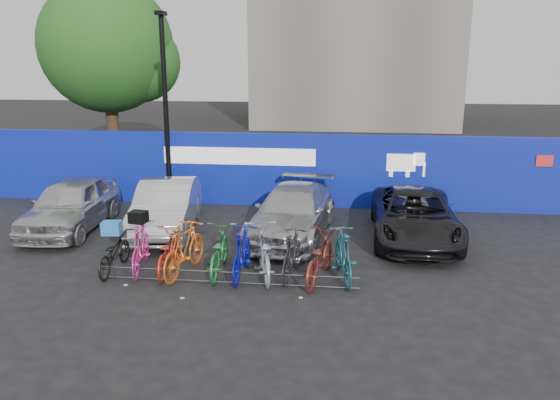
% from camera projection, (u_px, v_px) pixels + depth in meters
% --- Properties ---
extents(ground, '(100.00, 100.00, 0.00)m').
position_uv_depth(ground, '(234.00, 274.00, 12.36)').
color(ground, black).
rests_on(ground, ground).
extents(hoarding, '(22.00, 0.18, 2.40)m').
position_uv_depth(hoarding, '(270.00, 170.00, 17.82)').
color(hoarding, navy).
rests_on(hoarding, ground).
extents(tree, '(5.40, 5.20, 7.80)m').
position_uv_depth(tree, '(113.00, 50.00, 21.51)').
color(tree, '#382314').
rests_on(tree, ground).
extents(lamppost, '(0.25, 0.50, 6.11)m').
position_uv_depth(lamppost, '(166.00, 107.00, 17.09)').
color(lamppost, black).
rests_on(lamppost, ground).
extents(bike_rack, '(5.60, 0.03, 0.30)m').
position_uv_depth(bike_rack, '(229.00, 277.00, 11.74)').
color(bike_rack, '#595B60').
rests_on(bike_rack, ground).
extents(car_0, '(2.01, 4.39, 1.46)m').
position_uv_depth(car_0, '(71.00, 204.00, 15.42)').
color(car_0, '#AEAFB2').
rests_on(car_0, ground).
extents(car_1, '(2.11, 4.48, 1.42)m').
position_uv_depth(car_1, '(166.00, 207.00, 15.25)').
color(car_1, '#B5B6BA').
rests_on(car_1, ground).
extents(car_2, '(2.45, 4.81, 1.34)m').
position_uv_depth(car_2, '(293.00, 212.00, 14.89)').
color(car_2, '#A3A4A8').
rests_on(car_2, ground).
extents(car_3, '(2.28, 4.77, 1.31)m').
position_uv_depth(car_3, '(415.00, 216.00, 14.55)').
color(car_3, black).
rests_on(car_3, ground).
extents(bike_0, '(0.61, 1.71, 0.89)m').
position_uv_depth(bike_0, '(114.00, 253.00, 12.40)').
color(bike_0, black).
rests_on(bike_0, ground).
extents(bike_1, '(0.88, 1.99, 1.16)m').
position_uv_depth(bike_1, '(140.00, 247.00, 12.39)').
color(bike_1, '#CE3488').
rests_on(bike_1, ground).
extents(bike_2, '(0.79, 1.86, 0.95)m').
position_uv_depth(bike_2, '(167.00, 252.00, 12.36)').
color(bike_2, '#B4301C').
rests_on(bike_2, ground).
extents(bike_3, '(0.91, 2.04, 1.18)m').
position_uv_depth(bike_3, '(184.00, 249.00, 12.20)').
color(bike_3, orange).
rests_on(bike_3, ground).
extents(bike_4, '(0.78, 1.99, 1.03)m').
position_uv_depth(bike_4, '(219.00, 251.00, 12.30)').
color(bike_4, '#247E3A').
rests_on(bike_4, ground).
extents(bike_5, '(0.57, 1.90, 1.13)m').
position_uv_depth(bike_5, '(242.00, 253.00, 12.04)').
color(bike_5, '#0C10A2').
rests_on(bike_5, ground).
extents(bike_6, '(1.22, 2.20, 1.10)m').
position_uv_depth(bike_6, '(263.00, 253.00, 12.12)').
color(bike_6, '#A1A4A8').
rests_on(bike_6, ground).
extents(bike_7, '(0.73, 1.81, 1.06)m').
position_uv_depth(bike_7, '(292.00, 254.00, 12.07)').
color(bike_7, '#242426').
rests_on(bike_7, ground).
extents(bike_8, '(1.12, 2.12, 1.06)m').
position_uv_depth(bike_8, '(319.00, 257.00, 11.89)').
color(bike_8, maroon).
rests_on(bike_8, ground).
extents(bike_9, '(0.86, 1.96, 1.14)m').
position_uv_depth(bike_9, '(343.00, 255.00, 11.91)').
color(bike_9, '#1C5B6B').
rests_on(bike_9, ground).
extents(cargo_crate, '(0.45, 0.36, 0.29)m').
position_uv_depth(cargo_crate, '(112.00, 228.00, 12.25)').
color(cargo_crate, '#2579C6').
rests_on(cargo_crate, bike_0).
extents(cargo_topcase, '(0.40, 0.37, 0.26)m').
position_uv_depth(cargo_topcase, '(138.00, 217.00, 12.21)').
color(cargo_topcase, black).
rests_on(cargo_topcase, bike_1).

